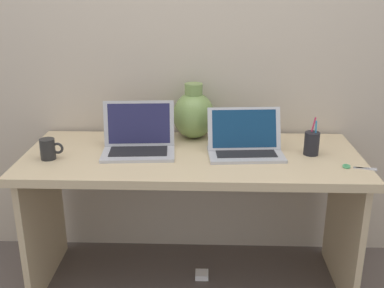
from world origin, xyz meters
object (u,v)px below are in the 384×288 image
(green_vase, at_px, (193,114))
(coffee_mug, at_px, (48,149))
(scissors, at_px, (353,167))
(pen_cup, at_px, (312,143))
(power_brick, at_px, (202,275))
(laptop_left, at_px, (139,139))
(laptop_right, at_px, (245,142))

(green_vase, distance_m, coffee_mug, 0.75)
(scissors, bearing_deg, coffee_mug, 177.44)
(coffee_mug, distance_m, pen_cup, 1.24)
(power_brick, bearing_deg, scissors, -14.74)
(laptop_left, bearing_deg, laptop_right, -1.38)
(green_vase, height_order, scissors, green_vase)
(laptop_right, bearing_deg, power_brick, 177.27)
(laptop_right, xyz_separation_m, power_brick, (-0.20, 0.01, -0.76))
(laptop_left, distance_m, laptop_right, 0.51)
(coffee_mug, bearing_deg, laptop_left, 16.13)
(laptop_left, relative_size, laptop_right, 0.97)
(laptop_left, relative_size, power_brick, 5.13)
(laptop_left, height_order, laptop_right, laptop_left)
(power_brick, bearing_deg, coffee_mug, -170.92)
(laptop_right, distance_m, green_vase, 0.35)
(coffee_mug, bearing_deg, laptop_right, 6.52)
(green_vase, height_order, pen_cup, green_vase)
(scissors, xyz_separation_m, power_brick, (-0.67, 0.18, -0.71))
(laptop_left, height_order, power_brick, laptop_left)
(laptop_right, relative_size, power_brick, 5.27)
(laptop_left, distance_m, green_vase, 0.34)
(pen_cup, bearing_deg, laptop_right, 179.31)
(laptop_right, relative_size, green_vase, 1.27)
(laptop_left, xyz_separation_m, pen_cup, (0.83, -0.02, -0.01))
(coffee_mug, relative_size, scissors, 0.74)
(scissors, height_order, power_brick, scissors)
(laptop_left, bearing_deg, green_vase, 40.83)
(laptop_left, relative_size, pen_cup, 1.99)
(laptop_left, height_order, coffee_mug, laptop_left)
(scissors, bearing_deg, green_vase, 151.24)
(green_vase, relative_size, coffee_mug, 2.65)
(green_vase, relative_size, scissors, 1.98)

